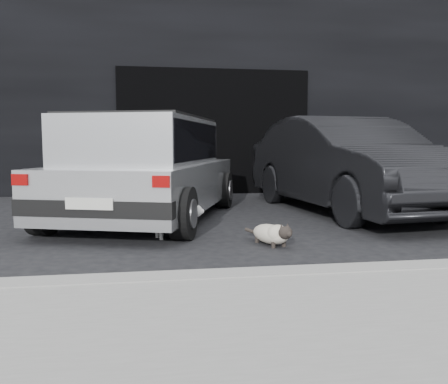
{
  "coord_description": "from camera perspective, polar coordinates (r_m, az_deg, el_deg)",
  "views": [
    {
      "loc": [
        -0.38,
        -5.91,
        1.05
      ],
      "look_at": [
        0.42,
        -0.94,
        0.54
      ],
      "focal_mm": 38.0,
      "sensor_mm": 36.0,
      "label": 1
    }
  ],
  "objects": [
    {
      "name": "ground",
      "position": [
        6.01,
        -5.34,
        -4.26
      ],
      "size": [
        80.0,
        80.0,
        0.0
      ],
      "primitive_type": "plane",
      "color": "black",
      "rests_on": "ground"
    },
    {
      "name": "building_facade",
      "position": [
        12.08,
        -2.51,
        12.69
      ],
      "size": [
        34.0,
        4.0,
        5.0
      ],
      "primitive_type": "cube",
      "color": "black",
      "rests_on": "ground"
    },
    {
      "name": "garage_opening",
      "position": [
        10.0,
        -1.15,
        7.24
      ],
      "size": [
        4.0,
        0.1,
        2.6
      ],
      "primitive_type": "cube",
      "color": "black",
      "rests_on": "ground"
    },
    {
      "name": "curb",
      "position": [
        3.72,
        13.24,
        -9.76
      ],
      "size": [
        18.0,
        0.25,
        0.12
      ],
      "primitive_type": "cube",
      "color": "gray",
      "rests_on": "ground"
    },
    {
      "name": "sidewalk",
      "position": [
        2.71,
        23.3,
        -16.18
      ],
      "size": [
        18.0,
        2.2,
        0.11
      ],
      "primitive_type": "cube",
      "color": "gray",
      "rests_on": "ground"
    },
    {
      "name": "silver_hatchback",
      "position": [
        6.6,
        -9.22,
        3.33
      ],
      "size": [
        2.84,
        4.18,
        1.41
      ],
      "rotation": [
        0.0,
        0.0,
        -0.32
      ],
      "color": "silver",
      "rests_on": "ground"
    },
    {
      "name": "second_car",
      "position": [
        7.5,
        14.6,
        3.22
      ],
      "size": [
        2.05,
        4.61,
        1.47
      ],
      "primitive_type": "imported",
      "rotation": [
        0.0,
        0.0,
        0.11
      ],
      "color": "black",
      "rests_on": "ground"
    },
    {
      "name": "cat_siamese",
      "position": [
        4.94,
        5.9,
        -5.04
      ],
      "size": [
        0.42,
        0.72,
        0.27
      ],
      "rotation": [
        0.0,
        0.0,
        3.49
      ],
      "color": "beige",
      "rests_on": "ground"
    },
    {
      "name": "cat_white",
      "position": [
        5.36,
        -5.75,
        -3.46
      ],
      "size": [
        0.78,
        0.43,
        0.39
      ],
      "rotation": [
        0.0,
        0.0,
        -1.27
      ],
      "color": "white",
      "rests_on": "ground"
    }
  ]
}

